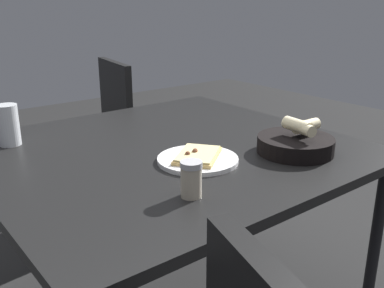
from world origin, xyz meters
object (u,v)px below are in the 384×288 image
at_px(bread_basket, 296,142).
at_px(pepper_shaker, 191,181).
at_px(beer_glass, 8,127).
at_px(chair_near, 98,133).
at_px(dining_table, 167,162).
at_px(pizza_plate, 198,158).

height_order(bread_basket, pepper_shaker, bread_basket).
bearing_deg(beer_glass, chair_near, -44.20).
bearing_deg(bread_basket, dining_table, 44.00).
height_order(dining_table, beer_glass, beer_glass).
bearing_deg(pizza_plate, beer_glass, 37.25).
bearing_deg(chair_near, dining_table, 166.88).
bearing_deg(chair_near, pizza_plate, 168.44).
distance_m(dining_table, chair_near, 1.05).
bearing_deg(dining_table, chair_near, -13.12).
relative_size(dining_table, pepper_shaker, 12.55).
height_order(pizza_plate, pepper_shaker, pepper_shaker).
relative_size(bread_basket, beer_glass, 1.76).
bearing_deg(pepper_shaker, dining_table, -26.13).
distance_m(beer_glass, pepper_shaker, 0.74).
bearing_deg(dining_table, pepper_shaker, 153.87).
bearing_deg(bread_basket, beer_glass, 46.98).
distance_m(bread_basket, chair_near, 1.35).
relative_size(beer_glass, pepper_shaker, 1.48).
bearing_deg(beer_glass, dining_table, -130.66).
relative_size(pizza_plate, pepper_shaker, 2.63).
bearing_deg(beer_glass, pizza_plate, -142.75).
height_order(dining_table, bread_basket, bread_basket).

